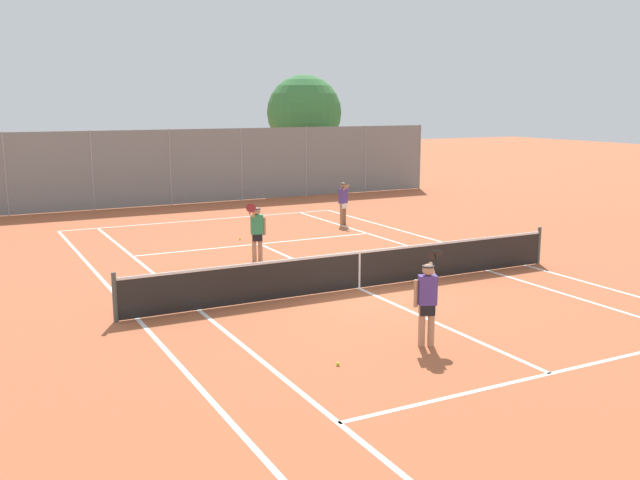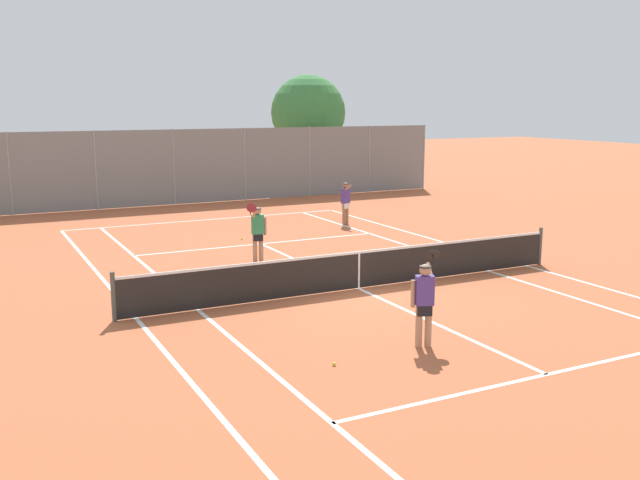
% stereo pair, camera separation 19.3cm
% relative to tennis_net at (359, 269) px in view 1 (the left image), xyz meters
% --- Properties ---
extents(ground_plane, '(120.00, 120.00, 0.00)m').
position_rel_tennis_net_xyz_m(ground_plane, '(0.00, 0.00, -0.51)').
color(ground_plane, '#B25B38').
extents(court_line_markings, '(11.10, 23.90, 0.01)m').
position_rel_tennis_net_xyz_m(court_line_markings, '(0.00, 0.00, -0.51)').
color(court_line_markings, white).
rests_on(court_line_markings, ground).
extents(tennis_net, '(12.00, 0.10, 1.07)m').
position_rel_tennis_net_xyz_m(tennis_net, '(0.00, 0.00, 0.00)').
color(tennis_net, '#474C47').
rests_on(tennis_net, ground).
extents(player_near_side, '(0.85, 0.68, 1.77)m').
position_rel_tennis_net_xyz_m(player_near_side, '(-1.04, -4.25, 0.42)').
color(player_near_side, tan).
rests_on(player_near_side, ground).
extents(player_far_left, '(0.77, 0.71, 1.77)m').
position_rel_tennis_net_xyz_m(player_far_left, '(-1.08, 3.96, 0.42)').
color(player_far_left, tan).
rests_on(player_far_left, ground).
extents(player_far_right, '(0.44, 0.57, 1.60)m').
position_rel_tennis_net_xyz_m(player_far_right, '(4.31, 8.46, 0.40)').
color(player_far_right, '#936B4C').
rests_on(player_far_right, ground).
extents(loose_tennis_ball_0, '(0.07, 0.07, 0.07)m').
position_rel_tennis_net_xyz_m(loose_tennis_ball_0, '(-3.03, -4.39, -0.48)').
color(loose_tennis_ball_0, '#D1DB33').
rests_on(loose_tennis_ball_0, ground).
extents(loose_tennis_ball_2, '(0.07, 0.07, 0.07)m').
position_rel_tennis_net_xyz_m(loose_tennis_ball_2, '(-0.31, 7.34, -0.48)').
color(loose_tennis_ball_2, '#D1DB33').
rests_on(loose_tennis_ball_2, ground).
extents(back_fence, '(27.24, 0.08, 3.40)m').
position_rel_tennis_net_xyz_m(back_fence, '(0.00, 16.62, 1.19)').
color(back_fence, gray).
rests_on(back_fence, ground).
extents(tree_behind_left, '(3.99, 3.99, 6.01)m').
position_rel_tennis_net_xyz_m(tree_behind_left, '(8.24, 19.94, 3.39)').
color(tree_behind_left, brown).
rests_on(tree_behind_left, ground).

